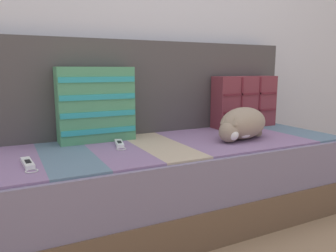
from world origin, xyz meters
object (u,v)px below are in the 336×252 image
(game_remote_near, at_px, (119,144))
(game_remote_far, at_px, (28,164))
(throw_pillow_quilted, at_px, (244,102))
(sleeping_cat, at_px, (242,124))
(couch, at_px, (174,179))
(throw_pillow_striped, at_px, (96,104))

(game_remote_near, relative_size, game_remote_far, 0.96)
(throw_pillow_quilted, relative_size, sleeping_cat, 1.16)
(couch, relative_size, sleeping_cat, 5.00)
(throw_pillow_quilted, distance_m, game_remote_far, 1.44)
(throw_pillow_quilted, bearing_deg, sleeping_cat, -130.90)
(sleeping_cat, relative_size, game_remote_far, 1.94)
(couch, distance_m, sleeping_cat, 0.49)
(game_remote_near, bearing_deg, throw_pillow_quilted, 10.00)
(couch, distance_m, throw_pillow_striped, 0.60)
(couch, distance_m, game_remote_near, 0.38)
(couch, bearing_deg, sleeping_cat, -20.24)
(sleeping_cat, xyz_separation_m, game_remote_far, (-1.11, -0.02, -0.08))
(throw_pillow_quilted, bearing_deg, throw_pillow_striped, -179.97)
(couch, xyz_separation_m, throw_pillow_quilted, (0.64, 0.19, 0.39))
(throw_pillow_quilted, height_order, game_remote_far, throw_pillow_quilted)
(throw_pillow_quilted, height_order, game_remote_near, throw_pillow_quilted)
(throw_pillow_striped, distance_m, sleeping_cat, 0.81)
(couch, height_order, throw_pillow_striped, throw_pillow_striped)
(throw_pillow_striped, xyz_separation_m, game_remote_far, (-0.37, -0.34, -0.19))
(game_remote_near, bearing_deg, couch, -4.85)
(sleeping_cat, distance_m, game_remote_far, 1.11)
(couch, xyz_separation_m, throw_pillow_striped, (-0.38, 0.19, 0.42))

